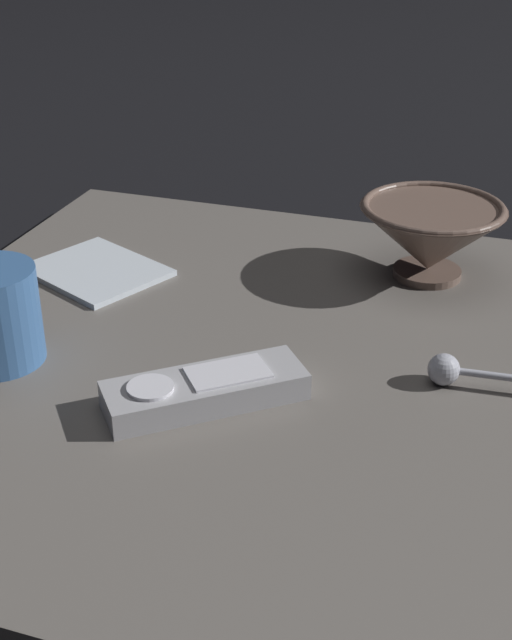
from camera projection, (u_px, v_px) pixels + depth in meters
name	position (u px, v px, depth m)	size (l,w,h in m)	color
ground_plane	(256.00, 389.00, 0.78)	(6.00, 6.00, 0.00)	black
table	(256.00, 372.00, 0.77)	(0.67, 0.66, 0.03)	#5B5651
cereal_bowl	(431.00, 236.00, 0.88)	(0.15, 0.15, 0.08)	brown
teaspoon	(458.00, 371.00, 0.71)	(0.13, 0.03, 0.03)	#A3A5B2
tv_remote_near	(205.00, 390.00, 0.69)	(0.16, 0.14, 0.03)	#9E9EA3
folded_napkin	(96.00, 271.00, 0.91)	(0.16, 0.15, 0.01)	#B2BCC6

